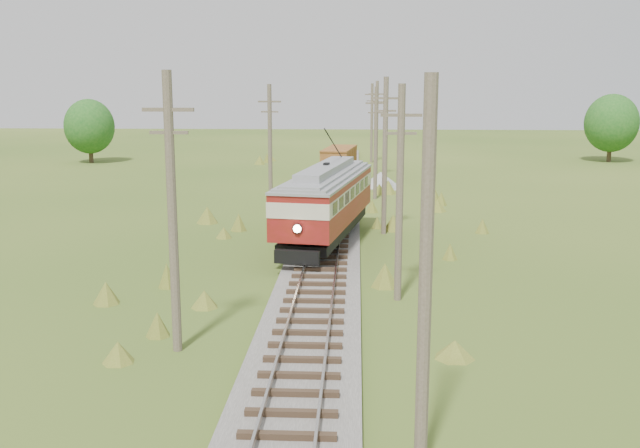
{
  "coord_description": "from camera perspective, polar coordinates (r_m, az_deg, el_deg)",
  "views": [
    {
      "loc": [
        1.61,
        -9.83,
        8.55
      ],
      "look_at": [
        0.0,
        21.03,
        2.5
      ],
      "focal_mm": 40.0,
      "sensor_mm": 36.0,
      "label": 1
    }
  ],
  "objects": [
    {
      "name": "railbed_main",
      "position": [
        44.64,
        0.87,
        0.29
      ],
      "size": [
        3.6,
        96.0,
        0.57
      ],
      "color": "#605B54",
      "rests_on": "ground"
    },
    {
      "name": "streetcar",
      "position": [
        37.84,
        0.51,
        2.17
      ],
      "size": [
        4.99,
        12.86,
        5.81
      ],
      "rotation": [
        0.0,
        0.0,
        -0.17
      ],
      "color": "black",
      "rests_on": "ground"
    },
    {
      "name": "gondola",
      "position": [
        64.58,
        1.55,
        5.14
      ],
      "size": [
        3.24,
        7.51,
        2.42
      ],
      "rotation": [
        0.0,
        0.0,
        -0.12
      ],
      "color": "black",
      "rests_on": "ground"
    },
    {
      "name": "gravel_pile",
      "position": [
        60.71,
        5.0,
        3.52
      ],
      "size": [
        3.54,
        3.76,
        1.29
      ],
      "color": "gray",
      "rests_on": "ground"
    },
    {
      "name": "utility_pole_r_1",
      "position": [
        15.47,
        8.43,
        -4.61
      ],
      "size": [
        0.3,
        0.3,
        8.8
      ],
      "color": "brown",
      "rests_on": "ground"
    },
    {
      "name": "utility_pole_r_2",
      "position": [
        28.18,
        6.4,
        2.59
      ],
      "size": [
        1.6,
        0.3,
        8.6
      ],
      "color": "brown",
      "rests_on": "ground"
    },
    {
      "name": "utility_pole_r_3",
      "position": [
        41.04,
        5.22,
        5.55
      ],
      "size": [
        1.6,
        0.3,
        9.0
      ],
      "color": "brown",
      "rests_on": "ground"
    },
    {
      "name": "utility_pole_r_4",
      "position": [
        54.01,
        4.48,
        6.56
      ],
      "size": [
        1.6,
        0.3,
        8.4
      ],
      "color": "brown",
      "rests_on": "ground"
    },
    {
      "name": "utility_pole_r_5",
      "position": [
        66.97,
        4.55,
        7.65
      ],
      "size": [
        1.6,
        0.3,
        8.9
      ],
      "color": "brown",
      "rests_on": "ground"
    },
    {
      "name": "utility_pole_r_6",
      "position": [
        79.94,
        4.16,
        8.13
      ],
      "size": [
        1.6,
        0.3,
        8.7
      ],
      "color": "brown",
      "rests_on": "ground"
    },
    {
      "name": "utility_pole_l_a",
      "position": [
        22.92,
        -11.74,
        0.99
      ],
      "size": [
        1.6,
        0.3,
        9.0
      ],
      "color": "brown",
      "rests_on": "ground"
    },
    {
      "name": "utility_pole_l_b",
      "position": [
        50.37,
        -4.02,
        6.36
      ],
      "size": [
        1.6,
        0.3,
        8.6
      ],
      "color": "brown",
      "rests_on": "ground"
    },
    {
      "name": "tree_mid_a",
      "position": [
        83.39,
        -17.97,
        7.44
      ],
      "size": [
        5.46,
        5.46,
        7.03
      ],
      "color": "#38281C",
      "rests_on": "ground"
    },
    {
      "name": "tree_mid_b",
      "position": [
        86.71,
        22.29,
        7.48
      ],
      "size": [
        5.88,
        5.88,
        7.57
      ],
      "color": "#38281C",
      "rests_on": "ground"
    }
  ]
}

